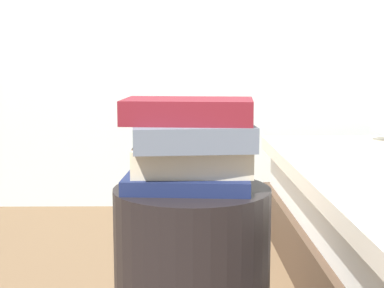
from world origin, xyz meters
name	(u,v)px	position (x,y,z in m)	size (l,w,h in m)	color
book_navy	(188,181)	(-0.01, 0.01, 0.57)	(0.29, 0.21, 0.03)	#19234C
book_cream	(193,160)	(0.00, 0.01, 0.62)	(0.27, 0.16, 0.06)	beige
book_slate	(192,136)	(0.00, -0.01, 0.68)	(0.27, 0.20, 0.06)	slate
book_maroon	(188,111)	(-0.01, 0.00, 0.73)	(0.29, 0.17, 0.06)	maroon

